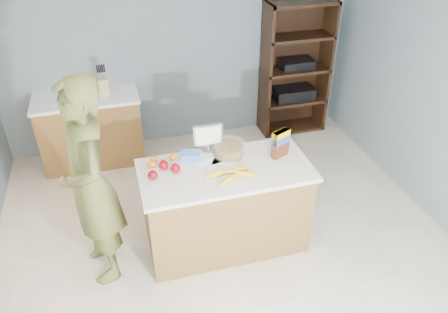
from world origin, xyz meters
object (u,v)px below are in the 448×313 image
object	(u,v)px
counter_peninsula	(225,210)
person	(90,185)
shelving_unit	(294,71)
tv	(208,136)
cereal_box	(281,142)

from	to	relation	value
counter_peninsula	person	distance (m)	1.29
shelving_unit	counter_peninsula	bearing A→B (deg)	-127.11
shelving_unit	person	distance (m)	3.41
tv	cereal_box	world-z (taller)	tv
counter_peninsula	tv	bearing A→B (deg)	102.72
counter_peninsula	tv	xyz separation A→B (m)	(-0.08, 0.34, 0.64)
shelving_unit	person	world-z (taller)	person
person	cereal_box	distance (m)	1.72
shelving_unit	person	size ratio (longest dim) A/B	0.94
shelving_unit	person	bearing A→B (deg)	-142.86
shelving_unit	tv	world-z (taller)	shelving_unit
shelving_unit	cereal_box	bearing A→B (deg)	-116.82
counter_peninsula	tv	size ratio (longest dim) A/B	5.53
tv	cereal_box	size ratio (longest dim) A/B	1.05
counter_peninsula	cereal_box	xyz separation A→B (m)	(0.55, 0.07, 0.64)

